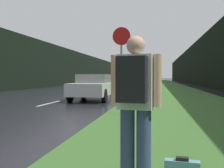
% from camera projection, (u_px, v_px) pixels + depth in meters
% --- Properties ---
extents(grass_verge, '(6.00, 240.00, 0.02)m').
position_uv_depth(grass_verge, '(166.00, 86.00, 38.44)').
color(grass_verge, '#386028').
rests_on(grass_verge, ground_plane).
extents(lane_stripe_c, '(0.12, 3.00, 0.01)m').
position_uv_depth(lane_stripe_c, '(49.00, 103.00, 13.98)').
color(lane_stripe_c, silver).
rests_on(lane_stripe_c, ground_plane).
extents(lane_stripe_d, '(0.12, 3.00, 0.01)m').
position_uv_depth(lane_stripe_d, '(85.00, 95.00, 20.89)').
color(lane_stripe_d, silver).
rests_on(lane_stripe_d, ground_plane).
extents(lane_stripe_e, '(0.12, 3.00, 0.01)m').
position_uv_depth(lane_stripe_e, '(103.00, 90.00, 27.80)').
color(lane_stripe_e, silver).
rests_on(lane_stripe_e, ground_plane).
extents(lane_stripe_f, '(0.12, 3.00, 0.01)m').
position_uv_depth(lane_stripe_f, '(114.00, 88.00, 34.71)').
color(lane_stripe_f, silver).
rests_on(lane_stripe_f, ground_plane).
extents(treeline_far_side, '(2.00, 140.00, 5.74)m').
position_uv_depth(treeline_far_side, '(75.00, 68.00, 50.78)').
color(treeline_far_side, black).
rests_on(treeline_far_side, ground_plane).
extents(treeline_near_side, '(2.00, 140.00, 7.08)m').
position_uv_depth(treeline_near_side, '(200.00, 64.00, 47.27)').
color(treeline_near_side, black).
rests_on(treeline_near_side, ground_plane).
extents(stop_sign, '(0.63, 0.07, 3.07)m').
position_uv_depth(stop_sign, '(121.00, 62.00, 9.83)').
color(stop_sign, slate).
rests_on(stop_sign, ground_plane).
extents(hitchhiker_with_backpack, '(0.63, 0.47, 1.82)m').
position_uv_depth(hitchhiker_with_backpack, '(135.00, 100.00, 3.40)').
color(hitchhiker_with_backpack, navy).
rests_on(hitchhiker_with_backpack, ground_plane).
extents(car_passing_near, '(2.03, 4.39, 1.47)m').
position_uv_depth(car_passing_near, '(93.00, 87.00, 15.84)').
color(car_passing_near, '#BCBCBC').
rests_on(car_passing_near, ground_plane).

